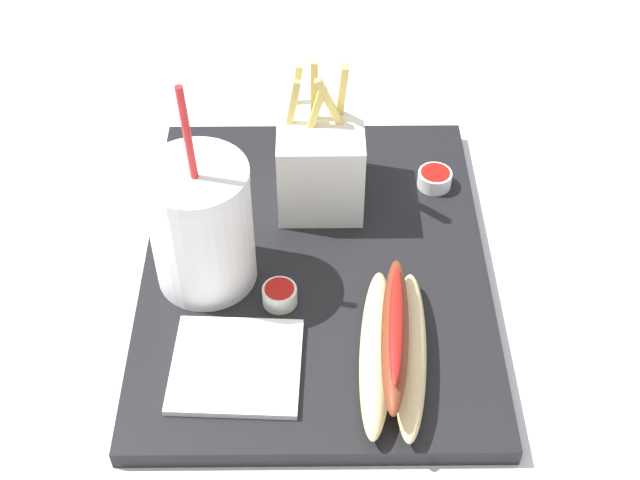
% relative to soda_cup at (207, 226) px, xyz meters
% --- Properties ---
extents(ground_plane, '(2.40, 2.40, 0.02)m').
position_rel_soda_cup_xyz_m(ground_plane, '(-0.02, 0.11, -0.10)').
color(ground_plane, silver).
extents(food_tray, '(0.44, 0.34, 0.02)m').
position_rel_soda_cup_xyz_m(food_tray, '(-0.02, 0.11, -0.08)').
color(food_tray, black).
rests_on(food_tray, ground_plane).
extents(soda_cup, '(0.10, 0.10, 0.23)m').
position_rel_soda_cup_xyz_m(soda_cup, '(0.00, 0.00, 0.00)').
color(soda_cup, white).
rests_on(soda_cup, food_tray).
extents(fries_basket, '(0.11, 0.09, 0.18)m').
position_rel_soda_cup_xyz_m(fries_basket, '(-0.12, 0.11, -0.02)').
color(fries_basket, white).
rests_on(fries_basket, food_tray).
extents(hot_dog_1, '(0.19, 0.07, 0.06)m').
position_rel_soda_cup_xyz_m(hot_dog_1, '(0.11, 0.17, -0.05)').
color(hot_dog_1, '#E5C689').
rests_on(hot_dog_1, food_tray).
extents(ketchup_cup_1, '(0.04, 0.04, 0.02)m').
position_rel_soda_cup_xyz_m(ketchup_cup_1, '(-0.13, 0.24, -0.06)').
color(ketchup_cup_1, white).
rests_on(ketchup_cup_1, food_tray).
extents(ketchup_cup_2, '(0.03, 0.03, 0.02)m').
position_rel_soda_cup_xyz_m(ketchup_cup_2, '(0.04, 0.07, -0.06)').
color(ketchup_cup_2, white).
rests_on(ketchup_cup_2, food_tray).
extents(napkin_stack, '(0.11, 0.12, 0.01)m').
position_rel_soda_cup_xyz_m(napkin_stack, '(0.11, 0.03, -0.06)').
color(napkin_stack, white).
rests_on(napkin_stack, food_tray).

